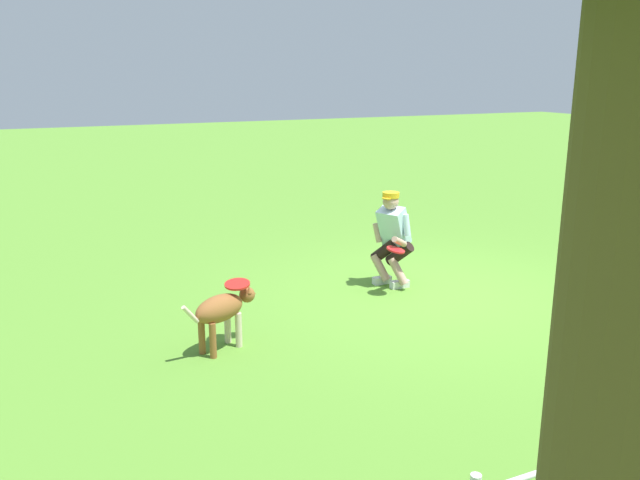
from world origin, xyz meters
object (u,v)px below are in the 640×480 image
(frisbee_flying, at_px, (237,284))
(frisbee_held, at_px, (396,250))
(person, at_px, (392,236))
(dog, at_px, (223,310))

(frisbee_flying, xyz_separation_m, frisbee_held, (-2.30, -0.60, -0.05))
(person, height_order, dog, person)
(frisbee_flying, bearing_deg, person, -158.75)
(dog, bearing_deg, frisbee_held, -10.82)
(person, distance_m, dog, 2.85)
(frisbee_held, bearing_deg, frisbee_flying, 14.71)
(dog, bearing_deg, person, -4.80)
(dog, distance_m, frisbee_held, 2.58)
(dog, relative_size, frisbee_held, 3.90)
(dog, height_order, frisbee_held, frisbee_held)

